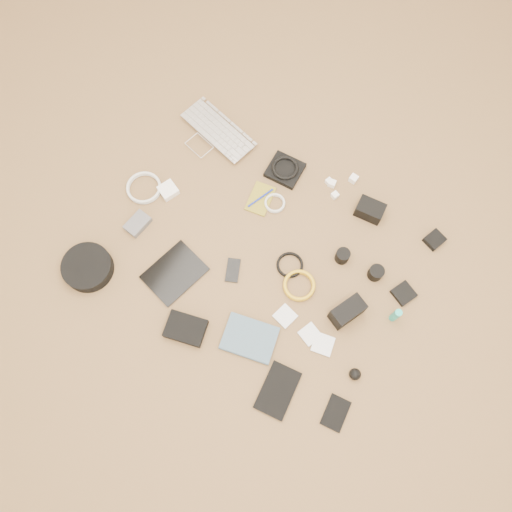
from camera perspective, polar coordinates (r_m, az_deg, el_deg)
The scene contains 34 objects.
room_shell at distance 1.05m, azimuth 1.30°, elevation 22.68°, with size 4.04×4.04×2.58m.
laptop at distance 2.40m, azimuth -5.28°, elevation 13.29°, with size 0.37×0.26×0.03m, color silver.
headphone_pouch at distance 2.31m, azimuth 3.33°, elevation 9.78°, with size 0.15×0.14×0.03m, color black.
headphones at distance 2.29m, azimuth 3.35°, elevation 10.04°, with size 0.12×0.12×0.02m, color black.
charger_a at distance 2.30m, azimuth 8.33°, elevation 8.42°, with size 0.03×0.03×0.03m, color white.
charger_b at distance 2.30m, azimuth 8.69°, elevation 8.20°, with size 0.03×0.03×0.03m, color white.
charger_c at distance 2.33m, azimuth 11.08°, elevation 8.66°, with size 0.03×0.03×0.03m, color white.
charger_d at distance 2.28m, azimuth 9.00°, elevation 6.87°, with size 0.03×0.03×0.03m, color white.
dslr_camera at distance 2.25m, azimuth 12.89°, elevation 5.15°, with size 0.12×0.08×0.07m, color black.
lens_pouch at distance 2.30m, azimuth 19.73°, elevation 1.76°, with size 0.07×0.08×0.03m, color black.
notebook_olive at distance 2.25m, azimuth 0.51°, elevation 6.57°, with size 0.10×0.15×0.01m, color olive.
pen_blue at distance 2.24m, azimuth 0.51°, elevation 6.66°, with size 0.01×0.01×0.14m, color #122298.
cable_white_a at distance 2.24m, azimuth 2.15°, elevation 6.00°, with size 0.09×0.09×0.01m, color silver.
lens_a at distance 2.15m, azimuth 9.85°, elevation 0.01°, with size 0.06×0.06×0.06m, color black.
lens_b at distance 2.16m, azimuth 13.53°, elevation -1.88°, with size 0.06×0.06×0.06m, color black.
card_reader at distance 2.18m, azimuth 16.52°, elevation -4.12°, with size 0.08×0.08×0.02m, color black.
power_brick at distance 2.29m, azimuth -10.00°, elevation 7.41°, with size 0.07×0.07×0.03m, color white.
cable_white_b at distance 2.33m, azimuth -12.65°, elevation 7.54°, with size 0.16×0.16×0.01m, color silver.
cable_black at distance 2.14m, azimuth 3.88°, elevation -1.07°, with size 0.11×0.11×0.01m, color black.
cable_yellow at distance 2.11m, azimuth 4.93°, elevation -3.43°, with size 0.14×0.14×0.02m, color gold.
flash at distance 2.06m, azimuth 10.39°, elevation -6.27°, with size 0.07×0.14×0.10m, color black.
lens_cleaner at distance 2.10m, azimuth 15.65°, elevation -6.54°, with size 0.03×0.03×0.10m, color #1AAD9E.
battery_charger at distance 2.25m, azimuth -13.37°, elevation 3.62°, with size 0.07×0.11×0.03m, color #545458.
tablet at distance 2.15m, azimuth -9.29°, elevation -1.94°, with size 0.19×0.24×0.01m, color black.
phone at distance 2.13m, azimuth -2.66°, elevation -1.64°, with size 0.06×0.11×0.01m, color black.
filter_case_left at distance 2.08m, azimuth 3.35°, elevation -6.87°, with size 0.08×0.08×0.01m, color silver.
filter_case_mid at distance 2.07m, azimuth 6.18°, elevation -8.88°, with size 0.07×0.07×0.01m, color silver.
filter_case_right at distance 2.07m, azimuth 7.65°, elevation -9.97°, with size 0.08×0.08×0.01m, color silver.
air_blower at distance 2.06m, azimuth 11.25°, elevation -13.11°, with size 0.05×0.05×0.05m, color black.
headphone_case at distance 2.22m, azimuth -18.68°, elevation -1.24°, with size 0.21×0.21×0.06m, color black.
drive_case at distance 2.07m, azimuth -8.04°, elevation -8.21°, with size 0.16×0.11×0.04m, color black.
paperback at distance 2.04m, azimuth -1.47°, elevation -11.46°, with size 0.16×0.21×0.02m, color #415B6F.
notebook_black_a at distance 2.03m, azimuth 2.51°, elevation -15.09°, with size 0.12×0.20×0.01m, color black.
notebook_black_b at distance 2.05m, azimuth 9.09°, elevation -17.29°, with size 0.08×0.13×0.01m, color black.
Camera 1 is at (0.35, -0.61, 2.03)m, focal length 35.00 mm.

